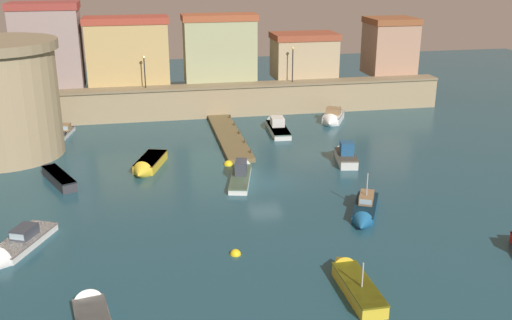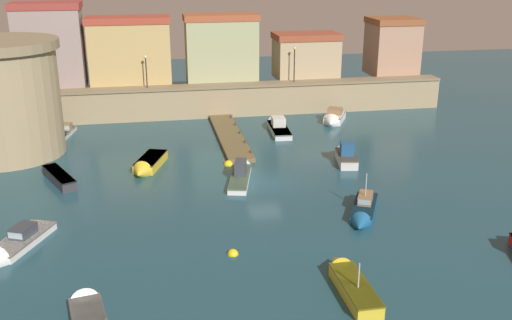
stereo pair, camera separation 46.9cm
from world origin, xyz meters
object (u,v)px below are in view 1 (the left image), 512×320
at_px(moored_boat_1, 345,154).
at_px(moored_boat_9, 241,172).
at_px(quay_lamp_0, 144,67).
at_px(moored_boat_10, 276,125).
at_px(moored_boat_2, 364,211).
at_px(moored_boat_5, 62,135).
at_px(moored_boat_3, 332,118).
at_px(moored_boat_6, 91,311).
at_px(moored_boat_4, 147,165).
at_px(quay_lamp_1, 293,59).
at_px(moored_boat_7, 353,280).
at_px(moored_boat_0, 11,250).
at_px(moored_boat_11, 56,175).
at_px(mooring_buoy_1, 228,165).
at_px(mooring_buoy_0, 235,254).

relative_size(moored_boat_1, moored_boat_9, 0.70).
relative_size(quay_lamp_0, moored_boat_10, 0.47).
bearing_deg(moored_boat_2, moored_boat_1, -166.63).
distance_m(quay_lamp_0, moored_boat_5, 11.38).
bearing_deg(moored_boat_3, moored_boat_2, 14.95).
bearing_deg(moored_boat_6, moored_boat_4, -19.78).
xyz_separation_m(quay_lamp_0, quay_lamp_1, (16.21, 0.00, 0.26)).
distance_m(moored_boat_5, moored_boat_7, 36.57).
distance_m(moored_boat_4, moored_boat_10, 16.45).
relative_size(moored_boat_4, moored_boat_7, 0.99).
distance_m(moored_boat_0, moored_boat_1, 28.08).
height_order(moored_boat_2, moored_boat_7, moored_boat_2).
relative_size(moored_boat_2, moored_boat_11, 0.90).
distance_m(quay_lamp_0, quay_lamp_1, 16.21).
height_order(moored_boat_0, moored_boat_11, moored_boat_0).
bearing_deg(moored_boat_3, moored_boat_7, 11.60).
relative_size(moored_boat_9, moored_boat_10, 1.00).
bearing_deg(moored_boat_11, moored_boat_10, -86.72).
xyz_separation_m(moored_boat_9, mooring_buoy_1, (-0.63, 2.98, -0.39)).
relative_size(moored_boat_0, moored_boat_4, 1.10).
relative_size(quay_lamp_1, moored_boat_7, 0.66).
height_order(moored_boat_10, mooring_buoy_1, moored_boat_10).
relative_size(moored_boat_0, moored_boat_2, 1.11).
xyz_separation_m(moored_boat_4, moored_boat_9, (7.41, -3.02, -0.03)).
bearing_deg(quay_lamp_1, quay_lamp_0, -180.00).
bearing_deg(mooring_buoy_0, moored_boat_11, 128.83).
bearing_deg(moored_boat_2, moored_boat_4, -104.20).
bearing_deg(mooring_buoy_1, quay_lamp_1, 59.03).
bearing_deg(quay_lamp_1, moored_boat_9, -115.42).
bearing_deg(moored_boat_1, moored_boat_0, 126.53).
bearing_deg(mooring_buoy_1, moored_boat_7, -80.03).
xyz_separation_m(moored_boat_4, mooring_buoy_0, (4.80, -15.87, -0.42)).
distance_m(moored_boat_7, mooring_buoy_0, 7.42).
distance_m(moored_boat_3, moored_boat_11, 29.43).
relative_size(moored_boat_10, mooring_buoy_0, 11.00).
relative_size(moored_boat_4, moored_boat_9, 0.81).
bearing_deg(moored_boat_7, moored_boat_2, -25.09).
relative_size(moored_boat_7, mooring_buoy_1, 7.64).
height_order(moored_boat_6, moored_boat_11, moored_boat_6).
height_order(quay_lamp_1, moored_boat_0, quay_lamp_1).
xyz_separation_m(moored_boat_7, mooring_buoy_1, (-3.63, 20.66, -0.41)).
height_order(quay_lamp_0, moored_boat_4, quay_lamp_0).
bearing_deg(moored_boat_11, moored_boat_5, -20.37).
xyz_separation_m(quay_lamp_1, moored_boat_11, (-23.77, -17.27, -5.61)).
xyz_separation_m(moored_boat_4, mooring_buoy_1, (6.78, -0.05, -0.42)).
distance_m(moored_boat_1, moored_boat_10, 11.28).
distance_m(moored_boat_0, moored_boat_7, 20.17).
distance_m(quay_lamp_0, moored_boat_3, 20.69).
bearing_deg(moored_boat_10, moored_boat_5, 90.64).
height_order(quay_lamp_0, moored_boat_0, quay_lamp_0).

